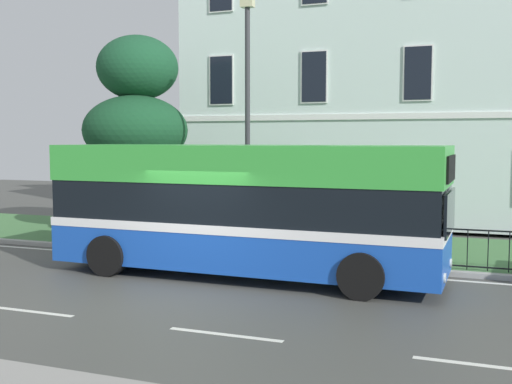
{
  "coord_description": "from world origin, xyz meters",
  "views": [
    {
      "loc": [
        5.99,
        -10.98,
        3.2
      ],
      "look_at": [
        0.45,
        3.76,
        1.86
      ],
      "focal_mm": 43.92,
      "sensor_mm": 36.0,
      "label": 1
    }
  ],
  "objects": [
    {
      "name": "ground_plane",
      "position": [
        0.0,
        1.01,
        -0.02
      ],
      "size": [
        60.0,
        56.0,
        0.18
      ],
      "color": "#464642"
    },
    {
      "name": "georgian_townhouse",
      "position": [
        1.87,
        14.89,
        6.89
      ],
      "size": [
        14.46,
        8.94,
        13.46
      ],
      "color": "silver",
      "rests_on": "ground_plane"
    },
    {
      "name": "iron_verge_railing",
      "position": [
        1.87,
        4.4,
        0.62
      ],
      "size": [
        15.58,
        0.04,
        0.97
      ],
      "color": "black",
      "rests_on": "ground_plane"
    },
    {
      "name": "evergreen_tree",
      "position": [
        -4.77,
        6.72,
        2.92
      ],
      "size": [
        3.72,
        3.78,
        6.41
      ],
      "color": "#423328",
      "rests_on": "ground_plane"
    },
    {
      "name": "single_decker_bus",
      "position": [
        0.68,
        2.45,
        1.61
      ],
      "size": [
        9.18,
        2.78,
        3.05
      ],
      "rotation": [
        0.0,
        0.0,
        -0.01
      ],
      "color": "#184BB7",
      "rests_on": "ground_plane"
    },
    {
      "name": "street_lamp_post",
      "position": [
        -0.37,
        5.26,
        4.13
      ],
      "size": [
        0.36,
        0.24,
        7.02
      ],
      "color": "#333338",
      "rests_on": "ground_plane"
    }
  ]
}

